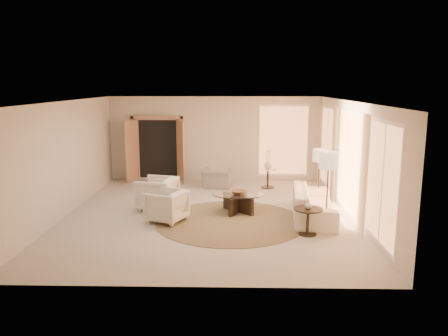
{
  "coord_description": "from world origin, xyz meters",
  "views": [
    {
      "loc": [
        0.65,
        -10.51,
        3.21
      ],
      "look_at": [
        0.4,
        0.4,
        1.1
      ],
      "focal_mm": 35.0,
      "sensor_mm": 36.0,
      "label": 1
    }
  ],
  "objects_px": {
    "coffee_table": "(238,201)",
    "armchair_left": "(157,192)",
    "floor_lamp_near": "(320,158)",
    "floor_lamp_far": "(329,164)",
    "bowl": "(238,192)",
    "side_vase": "(268,165)",
    "side_table": "(268,176)",
    "sofa": "(314,203)",
    "armchair_right": "(166,204)",
    "accent_chair": "(217,175)",
    "end_vase": "(308,205)",
    "end_table": "(308,217)"
  },
  "relations": [
    {
      "from": "sofa",
      "to": "coffee_table",
      "type": "xyz_separation_m",
      "value": [
        -1.83,
        0.38,
        -0.05
      ]
    },
    {
      "from": "accent_chair",
      "to": "end_vase",
      "type": "bearing_deg",
      "value": 123.87
    },
    {
      "from": "end_table",
      "to": "side_table",
      "type": "bearing_deg",
      "value": 97.06
    },
    {
      "from": "sofa",
      "to": "floor_lamp_far",
      "type": "xyz_separation_m",
      "value": [
        0.12,
        -0.91,
        1.14
      ]
    },
    {
      "from": "accent_chair",
      "to": "end_table",
      "type": "height_order",
      "value": "accent_chair"
    },
    {
      "from": "armchair_right",
      "to": "accent_chair",
      "type": "relative_size",
      "value": 0.94
    },
    {
      "from": "end_vase",
      "to": "side_vase",
      "type": "xyz_separation_m",
      "value": [
        -0.53,
        4.32,
        0.07
      ]
    },
    {
      "from": "armchair_right",
      "to": "floor_lamp_near",
      "type": "relative_size",
      "value": 0.54
    },
    {
      "from": "armchair_right",
      "to": "floor_lamp_far",
      "type": "distance_m",
      "value": 3.84
    },
    {
      "from": "accent_chair",
      "to": "side_table",
      "type": "height_order",
      "value": "accent_chair"
    },
    {
      "from": "coffee_table",
      "to": "end_vase",
      "type": "relative_size",
      "value": 8.7
    },
    {
      "from": "armchair_right",
      "to": "floor_lamp_near",
      "type": "height_order",
      "value": "floor_lamp_near"
    },
    {
      "from": "floor_lamp_near",
      "to": "side_vase",
      "type": "xyz_separation_m",
      "value": [
        -1.18,
        2.09,
        -0.57
      ]
    },
    {
      "from": "sofa",
      "to": "floor_lamp_far",
      "type": "relative_size",
      "value": 1.39
    },
    {
      "from": "armchair_right",
      "to": "side_table",
      "type": "relative_size",
      "value": 1.33
    },
    {
      "from": "sofa",
      "to": "armchair_left",
      "type": "relative_size",
      "value": 2.64
    },
    {
      "from": "sofa",
      "to": "bowl",
      "type": "height_order",
      "value": "sofa"
    },
    {
      "from": "side_table",
      "to": "side_vase",
      "type": "bearing_deg",
      "value": -135.0
    },
    {
      "from": "sofa",
      "to": "side_table",
      "type": "relative_size",
      "value": 3.93
    },
    {
      "from": "end_table",
      "to": "armchair_right",
      "type": "bearing_deg",
      "value": 164.91
    },
    {
      "from": "armchair_right",
      "to": "bowl",
      "type": "xyz_separation_m",
      "value": [
        1.7,
        0.77,
        0.11
      ]
    },
    {
      "from": "accent_chair",
      "to": "coffee_table",
      "type": "distance_m",
      "value": 2.77
    },
    {
      "from": "armchair_right",
      "to": "floor_lamp_near",
      "type": "xyz_separation_m",
      "value": [
        3.83,
        1.37,
        0.89
      ]
    },
    {
      "from": "coffee_table",
      "to": "end_table",
      "type": "relative_size",
      "value": 2.5
    },
    {
      "from": "floor_lamp_near",
      "to": "bowl",
      "type": "xyz_separation_m",
      "value": [
        -2.13,
        -0.61,
        -0.78
      ]
    },
    {
      "from": "armchair_left",
      "to": "coffee_table",
      "type": "xyz_separation_m",
      "value": [
        2.1,
        -0.24,
        -0.16
      ]
    },
    {
      "from": "bowl",
      "to": "end_vase",
      "type": "height_order",
      "value": "end_vase"
    },
    {
      "from": "bowl",
      "to": "side_vase",
      "type": "height_order",
      "value": "side_vase"
    },
    {
      "from": "armchair_left",
      "to": "accent_chair",
      "type": "xyz_separation_m",
      "value": [
        1.47,
        2.46,
        -0.08
      ]
    },
    {
      "from": "armchair_left",
      "to": "armchair_right",
      "type": "height_order",
      "value": "armchair_left"
    },
    {
      "from": "armchair_right",
      "to": "side_vase",
      "type": "xyz_separation_m",
      "value": [
        2.65,
        3.46,
        0.32
      ]
    },
    {
      "from": "end_table",
      "to": "bowl",
      "type": "xyz_separation_m",
      "value": [
        -1.49,
        1.63,
        0.13
      ]
    },
    {
      "from": "floor_lamp_near",
      "to": "side_vase",
      "type": "height_order",
      "value": "floor_lamp_near"
    },
    {
      "from": "sofa",
      "to": "accent_chair",
      "type": "bearing_deg",
      "value": 45.1
    },
    {
      "from": "coffee_table",
      "to": "bowl",
      "type": "distance_m",
      "value": 0.22
    },
    {
      "from": "floor_lamp_far",
      "to": "floor_lamp_near",
      "type": "bearing_deg",
      "value": 84.46
    },
    {
      "from": "armchair_left",
      "to": "sofa",
      "type": "bearing_deg",
      "value": 94.37
    },
    {
      "from": "armchair_left",
      "to": "floor_lamp_near",
      "type": "distance_m",
      "value": 4.33
    },
    {
      "from": "armchair_right",
      "to": "side_vase",
      "type": "height_order",
      "value": "side_vase"
    },
    {
      "from": "armchair_right",
      "to": "end_table",
      "type": "distance_m",
      "value": 3.3
    },
    {
      "from": "armchair_right",
      "to": "end_table",
      "type": "bearing_deg",
      "value": 99.15
    },
    {
      "from": "side_table",
      "to": "floor_lamp_near",
      "type": "distance_m",
      "value": 2.57
    },
    {
      "from": "coffee_table",
      "to": "armchair_left",
      "type": "bearing_deg",
      "value": 173.6
    },
    {
      "from": "accent_chair",
      "to": "side_vase",
      "type": "xyz_separation_m",
      "value": [
        1.58,
        -0.01,
        0.35
      ]
    },
    {
      "from": "floor_lamp_far",
      "to": "armchair_right",
      "type": "bearing_deg",
      "value": 171.76
    },
    {
      "from": "armchair_left",
      "to": "side_table",
      "type": "bearing_deg",
      "value": 142.17
    },
    {
      "from": "end_table",
      "to": "floor_lamp_near",
      "type": "distance_m",
      "value": 2.49
    },
    {
      "from": "end_vase",
      "to": "side_vase",
      "type": "height_order",
      "value": "side_vase"
    },
    {
      "from": "floor_lamp_near",
      "to": "floor_lamp_far",
      "type": "xyz_separation_m",
      "value": [
        -0.18,
        -1.9,
        0.19
      ]
    },
    {
      "from": "side_table",
      "to": "floor_lamp_far",
      "type": "relative_size",
      "value": 0.35
    }
  ]
}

